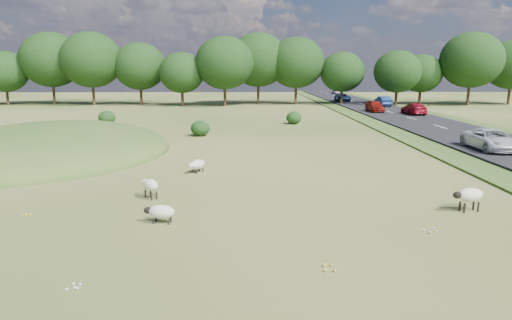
{
  "coord_description": "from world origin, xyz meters",
  "views": [
    {
      "loc": [
        1.62,
        -19.13,
        5.56
      ],
      "look_at": [
        2.0,
        4.0,
        1.0
      ],
      "focal_mm": 32.0,
      "sensor_mm": 36.0,
      "label": 1
    }
  ],
  "objects": [
    {
      "name": "mound",
      "position": [
        -12.0,
        12.0,
        0.0
      ],
      "size": [
        16.0,
        20.0,
        4.0
      ],
      "primitive_type": "ellipsoid",
      "color": "#33561E",
      "rests_on": "ground"
    },
    {
      "name": "sheep_4",
      "position": [
        10.4,
        -1.75,
        0.67
      ],
      "size": [
        1.39,
        0.82,
        0.96
      ],
      "rotation": [
        0.0,
        0.0,
        3.38
      ],
      "color": "beige",
      "rests_on": "ground"
    },
    {
      "name": "road",
      "position": [
        20.0,
        30.0,
        0.12
      ],
      "size": [
        8.0,
        150.0,
        0.25
      ],
      "primitive_type": "cube",
      "color": "black",
      "rests_on": "ground"
    },
    {
      "name": "sheep_1",
      "position": [
        -2.71,
        0.37,
        0.61
      ],
      "size": [
        1.04,
        1.17,
        0.87
      ],
      "rotation": [
        0.0,
        0.0,
        2.24
      ],
      "color": "beige",
      "rests_on": "ground"
    },
    {
      "name": "car_0",
      "position": [
        18.1,
        11.19,
        0.95
      ],
      "size": [
        2.32,
        5.04,
        1.4
      ],
      "primitive_type": "imported",
      "color": "white",
      "rests_on": "road"
    },
    {
      "name": "car_7",
      "position": [
        21.9,
        49.57,
        1.0
      ],
      "size": [
        1.58,
        4.54,
        1.5
      ],
      "primitive_type": "imported",
      "rotation": [
        0.0,
        0.0,
        3.14
      ],
      "color": "navy",
      "rests_on": "road"
    },
    {
      "name": "car_6",
      "position": [
        18.1,
        40.24,
        0.99
      ],
      "size": [
        1.74,
        4.34,
        1.48
      ],
      "primitive_type": "imported",
      "color": "maroon",
      "rests_on": "road"
    },
    {
      "name": "sheep_0",
      "position": [
        -1.22,
        5.52,
        0.46
      ],
      "size": [
        1.02,
        1.26,
        0.72
      ],
      "rotation": [
        0.0,
        0.0,
        4.14
      ],
      "color": "beige",
      "rests_on": "ground"
    },
    {
      "name": "shrubs",
      "position": [
        -3.88,
        25.83,
        0.68
      ],
      "size": [
        21.24,
        10.42,
        1.43
      ],
      "color": "black",
      "rests_on": "ground"
    },
    {
      "name": "ground",
      "position": [
        0.0,
        20.0,
        0.0
      ],
      "size": [
        160.0,
        160.0,
        0.0
      ],
      "primitive_type": "plane",
      "color": "#32561A",
      "rests_on": "ground"
    },
    {
      "name": "car_5",
      "position": [
        21.9,
        36.52,
        0.96
      ],
      "size": [
        1.98,
        4.87,
        1.41
      ],
      "primitive_type": "imported",
      "rotation": [
        0.0,
        0.0,
        3.14
      ],
      "color": "maroon",
      "rests_on": "road"
    },
    {
      "name": "car_3",
      "position": [
        21.9,
        86.04,
        0.93
      ],
      "size": [
        1.91,
        4.69,
        1.36
      ],
      "primitive_type": "imported",
      "rotation": [
        0.0,
        0.0,
        3.14
      ],
      "color": "silver",
      "rests_on": "road"
    },
    {
      "name": "treeline",
      "position": [
        -1.06,
        55.44,
        6.57
      ],
      "size": [
        96.28,
        14.66,
        11.7
      ],
      "color": "black",
      "rests_on": "ground"
    },
    {
      "name": "sheep_2",
      "position": [
        -1.63,
        -2.97,
        0.44
      ],
      "size": [
        1.23,
        0.67,
        0.69
      ],
      "rotation": [
        0.0,
        0.0,
        2.98
      ],
      "color": "beige",
      "rests_on": "ground"
    },
    {
      "name": "car_1",
      "position": [
        18.1,
        60.94,
        0.91
      ],
      "size": [
        2.21,
        4.78,
        1.33
      ],
      "primitive_type": "imported",
      "color": "navy",
      "rests_on": "road"
    }
  ]
}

